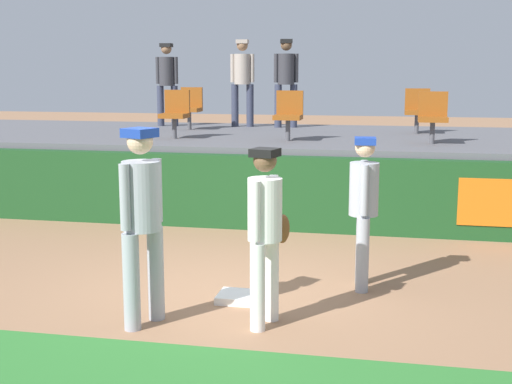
{
  "coord_description": "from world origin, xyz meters",
  "views": [
    {
      "loc": [
        1.78,
        -6.98,
        2.42
      ],
      "look_at": [
        0.16,
        0.88,
        1.0
      ],
      "focal_mm": 48.61,
      "sensor_mm": 36.0,
      "label": 1
    }
  ],
  "objects": [
    {
      "name": "seat_back_right",
      "position": [
        2.12,
        6.46,
        1.7
      ],
      "size": [
        0.46,
        0.44,
        0.84
      ],
      "color": "#4C4C51",
      "rests_on": "bleacher_platform"
    },
    {
      "name": "player_runner_visitor",
      "position": [
        -0.55,
        -0.97,
        1.1
      ],
      "size": [
        0.47,
        0.5,
        1.89
      ],
      "rotation": [
        0.0,
        0.0,
        -1.96
      ],
      "color": "#9EA3AD",
      "rests_on": "ground_plane"
    },
    {
      "name": "seat_front_center",
      "position": [
        -0.05,
        4.66,
        1.7
      ],
      "size": [
        0.46,
        0.44,
        0.84
      ],
      "color": "#4C4C51",
      "rests_on": "bleacher_platform"
    },
    {
      "name": "seat_front_left",
      "position": [
        -2.05,
        4.66,
        1.7
      ],
      "size": [
        0.45,
        0.44,
        0.84
      ],
      "color": "#4C4C51",
      "rests_on": "bleacher_platform"
    },
    {
      "name": "seat_back_left",
      "position": [
        -2.33,
        6.46,
        1.7
      ],
      "size": [
        0.44,
        0.44,
        0.84
      ],
      "color": "#4C4C51",
      "rests_on": "bleacher_platform"
    },
    {
      "name": "spectator_hooded",
      "position": [
        -1.45,
        7.34,
        2.27
      ],
      "size": [
        0.5,
        0.37,
        1.8
      ],
      "rotation": [
        0.0,
        0.0,
        3.22
      ],
      "color": "#33384C",
      "rests_on": "bleacher_platform"
    },
    {
      "name": "player_coach_visitor",
      "position": [
        1.43,
        0.6,
        0.98
      ],
      "size": [
        0.34,
        0.47,
        1.69
      ],
      "rotation": [
        0.0,
        0.0,
        -1.5
      ],
      "color": "#9EA3AD",
      "rests_on": "ground_plane"
    },
    {
      "name": "field_wall",
      "position": [
        0.02,
        3.22,
        0.57
      ],
      "size": [
        18.0,
        0.26,
        1.14
      ],
      "color": "#19471E",
      "rests_on": "ground_plane"
    },
    {
      "name": "spectator_casual",
      "position": [
        -0.53,
        7.33,
        2.27
      ],
      "size": [
        0.5,
        0.41,
        1.8
      ],
      "rotation": [
        0.0,
        0.0,
        3.35
      ],
      "color": "#33384C",
      "rests_on": "bleacher_platform"
    },
    {
      "name": "bleacher_platform",
      "position": [
        0.0,
        5.79,
        0.61
      ],
      "size": [
        18.0,
        4.8,
        1.23
      ],
      "primitive_type": "cube",
      "color": "#59595E",
      "rests_on": "ground_plane"
    },
    {
      "name": "player_fielder_home",
      "position": [
        0.59,
        -0.75,
        0.99
      ],
      "size": [
        0.42,
        0.51,
        1.71
      ],
      "rotation": [
        0.0,
        0.0,
        -1.83
      ],
      "color": "white",
      "rests_on": "ground_plane"
    },
    {
      "name": "first_base",
      "position": [
        0.16,
        -0.12,
        0.04
      ],
      "size": [
        0.4,
        0.4,
        0.08
      ],
      "primitive_type": "cube",
      "color": "white",
      "rests_on": "ground_plane"
    },
    {
      "name": "seat_front_right",
      "position": [
        2.32,
        4.66,
        1.7
      ],
      "size": [
        0.47,
        0.44,
        0.84
      ],
      "color": "#4C4C51",
      "rests_on": "bleacher_platform"
    },
    {
      "name": "spectator_capped",
      "position": [
        -3.06,
        7.19,
        2.23
      ],
      "size": [
        0.49,
        0.34,
        1.73
      ],
      "rotation": [
        0.0,
        0.0,
        3.17
      ],
      "color": "#33384C",
      "rests_on": "bleacher_platform"
    },
    {
      "name": "ground_plane",
      "position": [
        0.0,
        0.0,
        0.0
      ],
      "size": [
        60.0,
        60.0,
        0.0
      ],
      "primitive_type": "plane",
      "color": "#936B4C"
    }
  ]
}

